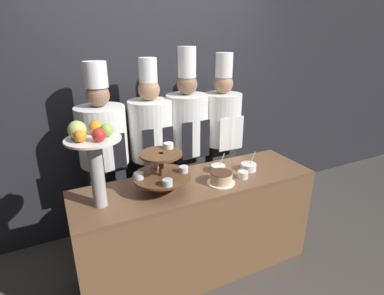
# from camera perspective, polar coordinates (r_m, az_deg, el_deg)

# --- Properties ---
(ground_plane) EXTENTS (14.00, 14.00, 0.00)m
(ground_plane) POSITION_cam_1_polar(r_m,az_deg,el_deg) (2.71, 4.01, -25.41)
(ground_plane) COLOR #47423D
(wall_back) EXTENTS (10.00, 0.06, 2.80)m
(wall_back) POSITION_cam_1_polar(r_m,az_deg,el_deg) (3.09, -7.40, 10.28)
(wall_back) COLOR #232328
(wall_back) RESTS_ON ground_plane
(buffet_counter) EXTENTS (1.95, 0.58, 0.86)m
(buffet_counter) POSITION_cam_1_polar(r_m,az_deg,el_deg) (2.62, 1.00, -14.79)
(buffet_counter) COLOR brown
(buffet_counter) RESTS_ON ground_plane
(tiered_stand) EXTENTS (0.43, 0.43, 0.34)m
(tiered_stand) POSITION_cam_1_polar(r_m,az_deg,el_deg) (2.20, -5.76, -4.44)
(tiered_stand) COLOR brown
(tiered_stand) RESTS_ON buffet_counter
(fruit_pedestal) EXTENTS (0.35, 0.35, 0.60)m
(fruit_pedestal) POSITION_cam_1_polar(r_m,az_deg,el_deg) (2.00, -18.30, -0.49)
(fruit_pedestal) COLOR #B2ADA8
(fruit_pedestal) RESTS_ON buffet_counter
(cake_round) EXTENTS (0.22, 0.22, 0.09)m
(cake_round) POSITION_cam_1_polar(r_m,az_deg,el_deg) (2.35, 5.56, -5.79)
(cake_round) COLOR white
(cake_round) RESTS_ON buffet_counter
(cup_white) EXTENTS (0.08, 0.08, 0.06)m
(cup_white) POSITION_cam_1_polar(r_m,az_deg,el_deg) (2.46, 9.68, -5.14)
(cup_white) COLOR white
(cup_white) RESTS_ON buffet_counter
(serving_bowl_near) EXTENTS (0.13, 0.13, 0.16)m
(serving_bowl_near) POSITION_cam_1_polar(r_m,az_deg,el_deg) (2.61, 10.70, -3.63)
(serving_bowl_near) COLOR white
(serving_bowl_near) RESTS_ON buffet_counter
(serving_bowl_far) EXTENTS (0.12, 0.12, 0.16)m
(serving_bowl_far) POSITION_cam_1_polar(r_m,az_deg,el_deg) (2.55, 5.00, -3.97)
(serving_bowl_far) COLOR white
(serving_bowl_far) RESTS_ON buffet_counter
(chef_left) EXTENTS (0.41, 0.41, 1.76)m
(chef_left) POSITION_cam_1_polar(r_m,az_deg,el_deg) (2.71, -16.31, -1.55)
(chef_left) COLOR #28282D
(chef_left) RESTS_ON ground_plane
(chef_center_left) EXTENTS (0.39, 0.39, 1.77)m
(chef_center_left) POSITION_cam_1_polar(r_m,az_deg,el_deg) (2.80, -7.64, -0.10)
(chef_center_left) COLOR black
(chef_center_left) RESTS_ON ground_plane
(chef_center_right) EXTENTS (0.40, 0.40, 1.86)m
(chef_center_right) POSITION_cam_1_polar(r_m,az_deg,el_deg) (2.92, -0.88, 1.48)
(chef_center_right) COLOR #38332D
(chef_center_right) RESTS_ON ground_plane
(chef_right) EXTENTS (0.38, 0.38, 1.79)m
(chef_right) POSITION_cam_1_polar(r_m,az_deg,el_deg) (3.10, 5.65, 2.31)
(chef_right) COLOR #38332D
(chef_right) RESTS_ON ground_plane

